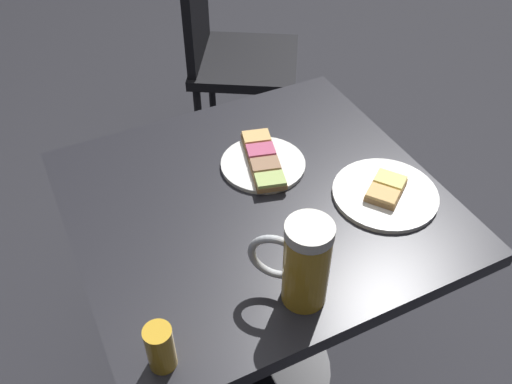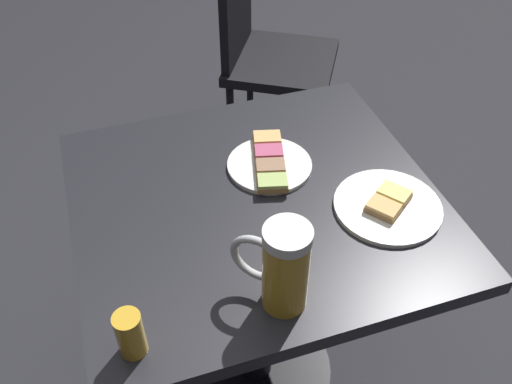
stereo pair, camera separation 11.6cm
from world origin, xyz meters
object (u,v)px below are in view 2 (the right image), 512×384
Objects in this scene: beer_glass_small at (130,334)px; beer_mug at (283,267)px; cafe_chair at (263,40)px; plate_far at (388,205)px; plate_near at (270,163)px.

beer_mug is at bearing -85.99° from beer_glass_small.
cafe_chair is (1.22, -0.64, -0.21)m from beer_glass_small.
cafe_chair is (1.05, -0.09, -0.17)m from plate_far.
beer_mug reaches higher than beer_glass_small.
beer_mug is 0.27m from beer_glass_small.
beer_mug is 0.19× the size of cafe_chair.
plate_far is 0.58m from beer_glass_small.
beer_glass_small is at bearing 106.61° from plate_far.
beer_glass_small is 0.10× the size of cafe_chair.
plate_near is 0.93× the size of plate_far.
plate_far is 2.47× the size of beer_glass_small.
beer_mug is 1.99× the size of beer_glass_small.
plate_near is 0.22× the size of cafe_chair.
plate_near is at bearing 43.22° from plate_far.
plate_near is 1.15× the size of beer_mug.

